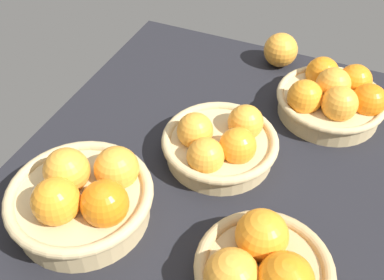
{
  "coord_description": "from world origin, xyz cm",
  "views": [
    {
      "loc": [
        60.45,
        21.78,
        67.56
      ],
      "look_at": [
        1.83,
        -3.72,
        7.0
      ],
      "focal_mm": 43.14,
      "sensor_mm": 36.0,
      "label": 1
    }
  ],
  "objects_px": {
    "basket_far_right": "(262,269)",
    "loose_orange_front_gap": "(281,50)",
    "basket_far_left": "(333,97)",
    "basket_near_right": "(83,197)",
    "basket_center": "(220,143)"
  },
  "relations": [
    {
      "from": "basket_far_left",
      "to": "basket_near_right",
      "type": "distance_m",
      "value": 0.55
    },
    {
      "from": "basket_far_right",
      "to": "loose_orange_front_gap",
      "type": "bearing_deg",
      "value": -167.07
    },
    {
      "from": "basket_center",
      "to": "loose_orange_front_gap",
      "type": "height_order",
      "value": "basket_center"
    },
    {
      "from": "basket_far_left",
      "to": "basket_near_right",
      "type": "xyz_separation_m",
      "value": [
        0.44,
        -0.33,
        0.01
      ]
    },
    {
      "from": "basket_far_left",
      "to": "basket_near_right",
      "type": "bearing_deg",
      "value": -36.55
    },
    {
      "from": "basket_center",
      "to": "loose_orange_front_gap",
      "type": "distance_m",
      "value": 0.36
    },
    {
      "from": "basket_far_left",
      "to": "basket_center",
      "type": "distance_m",
      "value": 0.28
    },
    {
      "from": "basket_far_left",
      "to": "loose_orange_front_gap",
      "type": "bearing_deg",
      "value": -132.04
    },
    {
      "from": "basket_far_right",
      "to": "loose_orange_front_gap",
      "type": "relative_size",
      "value": 2.56
    },
    {
      "from": "loose_orange_front_gap",
      "to": "basket_near_right",
      "type": "bearing_deg",
      "value": -17.06
    },
    {
      "from": "basket_far_right",
      "to": "basket_center",
      "type": "bearing_deg",
      "value": -146.29
    },
    {
      "from": "basket_far_right",
      "to": "basket_center",
      "type": "distance_m",
      "value": 0.28
    },
    {
      "from": "basket_far_left",
      "to": "basket_center",
      "type": "relative_size",
      "value": 1.02
    },
    {
      "from": "basket_center",
      "to": "basket_near_right",
      "type": "xyz_separation_m",
      "value": [
        0.22,
        -0.16,
        0.01
      ]
    },
    {
      "from": "basket_near_right",
      "to": "loose_orange_front_gap",
      "type": "distance_m",
      "value": 0.61
    }
  ]
}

